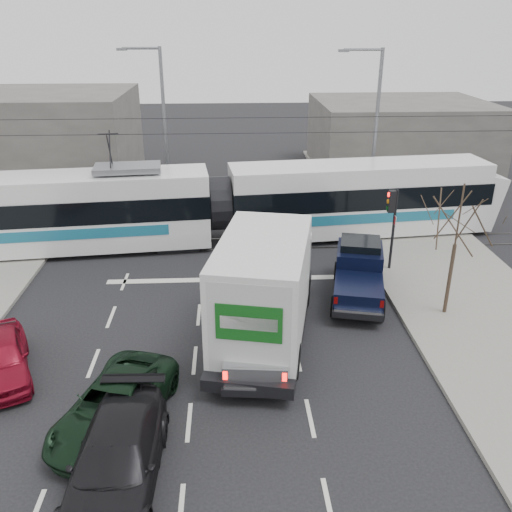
{
  "coord_description": "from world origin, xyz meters",
  "views": [
    {
      "loc": [
        -0.44,
        -15.04,
        10.29
      ],
      "look_at": [
        0.55,
        4.35,
        1.8
      ],
      "focal_mm": 38.0,
      "sensor_mm": 36.0,
      "label": 1
    }
  ],
  "objects_px": {
    "street_lamp_near": "(373,125)",
    "tram": "(219,205)",
    "green_car": "(115,405)",
    "traffic_signal": "(392,213)",
    "navy_pickup": "(359,271)",
    "dark_car": "(117,460)",
    "street_lamp_far": "(161,120)",
    "bare_tree": "(459,221)",
    "red_car": "(1,357)",
    "box_truck": "(266,288)",
    "silver_pickup": "(259,323)"
  },
  "relations": [
    {
      "from": "bare_tree",
      "to": "tram",
      "type": "distance_m",
      "value": 11.77
    },
    {
      "from": "bare_tree",
      "to": "silver_pickup",
      "type": "relative_size",
      "value": 0.87
    },
    {
      "from": "tram",
      "to": "dark_car",
      "type": "xyz_separation_m",
      "value": [
        -2.25,
        -15.41,
        -1.25
      ]
    },
    {
      "from": "street_lamp_far",
      "to": "tram",
      "type": "distance_m",
      "value": 7.22
    },
    {
      "from": "traffic_signal",
      "to": "navy_pickup",
      "type": "distance_m",
      "value": 3.28
    },
    {
      "from": "tram",
      "to": "dark_car",
      "type": "distance_m",
      "value": 15.63
    },
    {
      "from": "navy_pickup",
      "to": "red_car",
      "type": "xyz_separation_m",
      "value": [
        -12.32,
        -4.87,
        -0.37
      ]
    },
    {
      "from": "dark_car",
      "to": "bare_tree",
      "type": "bearing_deg",
      "value": 36.74
    },
    {
      "from": "navy_pickup",
      "to": "traffic_signal",
      "type": "bearing_deg",
      "value": 63.22
    },
    {
      "from": "street_lamp_near",
      "to": "box_truck",
      "type": "height_order",
      "value": "street_lamp_near"
    },
    {
      "from": "street_lamp_far",
      "to": "silver_pickup",
      "type": "bearing_deg",
      "value": -73.23
    },
    {
      "from": "red_car",
      "to": "silver_pickup",
      "type": "bearing_deg",
      "value": -14.02
    },
    {
      "from": "silver_pickup",
      "to": "dark_car",
      "type": "xyz_separation_m",
      "value": [
        -3.7,
        -5.65,
        -0.29
      ]
    },
    {
      "from": "street_lamp_near",
      "to": "dark_car",
      "type": "bearing_deg",
      "value": -118.95
    },
    {
      "from": "bare_tree",
      "to": "tram",
      "type": "xyz_separation_m",
      "value": [
        -8.59,
        7.84,
        -1.82
      ]
    },
    {
      "from": "box_truck",
      "to": "bare_tree",
      "type": "bearing_deg",
      "value": 22.03
    },
    {
      "from": "bare_tree",
      "to": "tram",
      "type": "bearing_deg",
      "value": 137.61
    },
    {
      "from": "tram",
      "to": "street_lamp_far",
      "type": "bearing_deg",
      "value": 113.58
    },
    {
      "from": "tram",
      "to": "green_car",
      "type": "height_order",
      "value": "tram"
    },
    {
      "from": "navy_pickup",
      "to": "dark_car",
      "type": "xyz_separation_m",
      "value": [
        -7.92,
        -9.41,
        -0.32
      ]
    },
    {
      "from": "dark_car",
      "to": "street_lamp_far",
      "type": "bearing_deg",
      "value": 94.35
    },
    {
      "from": "street_lamp_near",
      "to": "green_car",
      "type": "height_order",
      "value": "street_lamp_near"
    },
    {
      "from": "bare_tree",
      "to": "green_car",
      "type": "height_order",
      "value": "bare_tree"
    },
    {
      "from": "traffic_signal",
      "to": "street_lamp_far",
      "type": "relative_size",
      "value": 0.4
    },
    {
      "from": "traffic_signal",
      "to": "dark_car",
      "type": "height_order",
      "value": "traffic_signal"
    },
    {
      "from": "tram",
      "to": "silver_pickup",
      "type": "height_order",
      "value": "tram"
    },
    {
      "from": "street_lamp_near",
      "to": "tram",
      "type": "xyz_separation_m",
      "value": [
        -8.3,
        -3.66,
        -3.14
      ]
    },
    {
      "from": "green_car",
      "to": "red_car",
      "type": "relative_size",
      "value": 1.17
    },
    {
      "from": "street_lamp_near",
      "to": "box_truck",
      "type": "distance_m",
      "value": 14.68
    },
    {
      "from": "tram",
      "to": "traffic_signal",
      "type": "bearing_deg",
      "value": -33.12
    },
    {
      "from": "bare_tree",
      "to": "navy_pickup",
      "type": "bearing_deg",
      "value": 147.91
    },
    {
      "from": "traffic_signal",
      "to": "box_truck",
      "type": "bearing_deg",
      "value": -137.75
    },
    {
      "from": "box_truck",
      "to": "green_car",
      "type": "xyz_separation_m",
      "value": [
        -4.4,
        -4.24,
        -1.31
      ]
    },
    {
      "from": "street_lamp_far",
      "to": "traffic_signal",
      "type": "bearing_deg",
      "value": -41.72
    },
    {
      "from": "traffic_signal",
      "to": "silver_pickup",
      "type": "height_order",
      "value": "traffic_signal"
    },
    {
      "from": "tram",
      "to": "silver_pickup",
      "type": "distance_m",
      "value": 9.92
    },
    {
      "from": "bare_tree",
      "to": "box_truck",
      "type": "distance_m",
      "value": 7.23
    },
    {
      "from": "bare_tree",
      "to": "dark_car",
      "type": "xyz_separation_m",
      "value": [
        -10.84,
        -7.58,
        -3.07
      ]
    },
    {
      "from": "green_car",
      "to": "red_car",
      "type": "height_order",
      "value": "red_car"
    },
    {
      "from": "navy_pickup",
      "to": "bare_tree",
      "type": "bearing_deg",
      "value": -19.18
    },
    {
      "from": "bare_tree",
      "to": "navy_pickup",
      "type": "height_order",
      "value": "bare_tree"
    },
    {
      "from": "navy_pickup",
      "to": "box_truck",
      "type": "bearing_deg",
      "value": -129.37
    },
    {
      "from": "red_car",
      "to": "green_car",
      "type": "bearing_deg",
      "value": -53.42
    },
    {
      "from": "bare_tree",
      "to": "box_truck",
      "type": "height_order",
      "value": "bare_tree"
    },
    {
      "from": "street_lamp_near",
      "to": "green_car",
      "type": "bearing_deg",
      "value": -122.95
    },
    {
      "from": "bare_tree",
      "to": "traffic_signal",
      "type": "bearing_deg",
      "value": 105.76
    },
    {
      "from": "navy_pickup",
      "to": "dark_car",
      "type": "relative_size",
      "value": 1.06
    },
    {
      "from": "traffic_signal",
      "to": "box_truck",
      "type": "distance_m",
      "value": 7.81
    },
    {
      "from": "dark_car",
      "to": "box_truck",
      "type": "bearing_deg",
      "value": 59.85
    },
    {
      "from": "dark_car",
      "to": "navy_pickup",
      "type": "bearing_deg",
      "value": 51.71
    }
  ]
}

